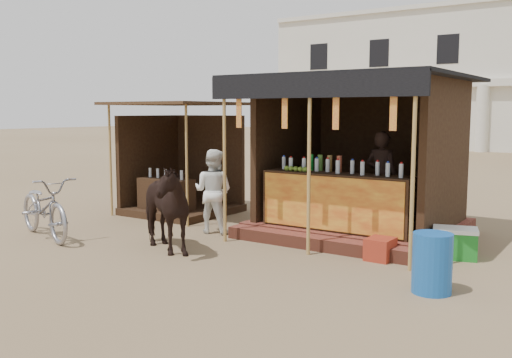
{
  "coord_description": "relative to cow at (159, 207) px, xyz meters",
  "views": [
    {
      "loc": [
        5.12,
        -6.0,
        2.19
      ],
      "look_at": [
        0.0,
        1.6,
        1.1
      ],
      "focal_mm": 40.0,
      "sensor_mm": 36.0,
      "label": 1
    }
  ],
  "objects": [
    {
      "name": "ground",
      "position": [
        1.06,
        -0.45,
        -0.7
      ],
      "size": [
        120.0,
        120.0,
        0.0
      ],
      "primitive_type": "plane",
      "color": "#846B4C",
      "rests_on": "ground"
    },
    {
      "name": "main_stall",
      "position": [
        2.07,
        2.91,
        0.32
      ],
      "size": [
        3.6,
        3.61,
        2.78
      ],
      "color": "brown",
      "rests_on": "ground"
    },
    {
      "name": "secondary_stall",
      "position": [
        -2.11,
        2.79,
        0.15
      ],
      "size": [
        2.4,
        2.4,
        2.38
      ],
      "color": "#342312",
      "rests_on": "ground"
    },
    {
      "name": "cow",
      "position": [
        0.0,
        0.0,
        0.0
      ],
      "size": [
        1.82,
        1.33,
        1.4
      ],
      "primitive_type": "imported",
      "rotation": [
        0.0,
        0.0,
        1.18
      ],
      "color": "black",
      "rests_on": "ground"
    },
    {
      "name": "motorbike",
      "position": [
        -2.31,
        -0.42,
        -0.16
      ],
      "size": [
        2.18,
        1.28,
        1.08
      ],
      "primitive_type": "imported",
      "rotation": [
        0.0,
        0.0,
        1.28
      ],
      "color": "#929198",
      "rests_on": "ground"
    },
    {
      "name": "bystander",
      "position": [
        -0.15,
        1.55,
        0.06
      ],
      "size": [
        0.84,
        0.72,
        1.52
      ],
      "primitive_type": "imported",
      "rotation": [
        0.0,
        0.0,
        3.35
      ],
      "color": "white",
      "rests_on": "ground"
    },
    {
      "name": "blue_barrel",
      "position": [
        4.19,
        0.31,
        -0.33
      ],
      "size": [
        0.62,
        0.62,
        0.74
      ],
      "primitive_type": "cylinder",
      "rotation": [
        0.0,
        0.0,
        0.37
      ],
      "color": "#1552A3",
      "rests_on": "ground"
    },
    {
      "name": "red_crate",
      "position": [
        3.09,
        1.42,
        -0.54
      ],
      "size": [
        0.37,
        0.43,
        0.33
      ],
      "primitive_type": "cube",
      "rotation": [
        0.0,
        0.0,
        -0.02
      ],
      "color": "maroon",
      "rests_on": "ground"
    },
    {
      "name": "cooler",
      "position": [
        3.98,
        2.15,
        -0.47
      ],
      "size": [
        0.74,
        0.6,
        0.46
      ],
      "color": "#1A7821",
      "rests_on": "ground"
    },
    {
      "name": "background_building",
      "position": [
        -0.94,
        29.5,
        3.28
      ],
      "size": [
        26.0,
        7.45,
        8.18
      ],
      "color": "silver",
      "rests_on": "ground"
    }
  ]
}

